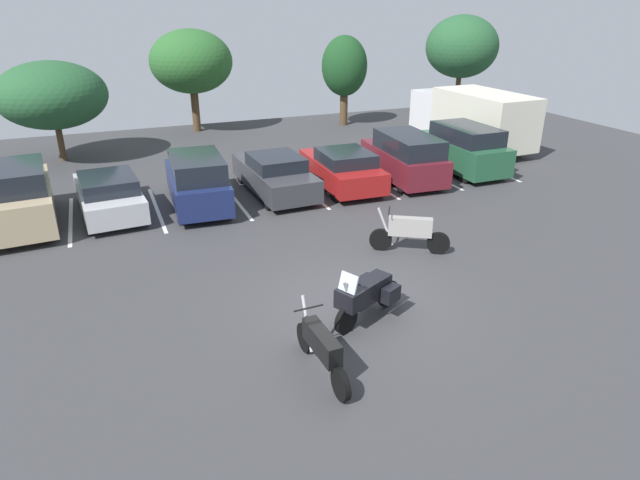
{
  "coord_description": "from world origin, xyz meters",
  "views": [
    {
      "loc": [
        -4.99,
        -10.08,
        6.59
      ],
      "look_at": [
        -0.19,
        1.64,
        1.03
      ],
      "focal_mm": 30.66,
      "sensor_mm": 36.0,
      "label": 1
    }
  ],
  "objects_px": {
    "car_green": "(462,148)",
    "motorcycle_touring": "(366,294)",
    "motorcycle_third": "(321,348)",
    "car_silver": "(109,194)",
    "car_red": "(342,168)",
    "motorcycle_second": "(409,232)",
    "box_truck": "(472,117)",
    "car_navy": "(197,181)",
    "car_tan": "(18,197)",
    "car_charcoal": "(275,174)",
    "car_maroon": "(405,157)"
  },
  "relations": [
    {
      "from": "car_navy",
      "to": "car_tan",
      "type": "bearing_deg",
      "value": 176.76
    },
    {
      "from": "motorcycle_second",
      "to": "car_red",
      "type": "distance_m",
      "value": 6.19
    },
    {
      "from": "car_tan",
      "to": "car_green",
      "type": "height_order",
      "value": "car_tan"
    },
    {
      "from": "car_silver",
      "to": "car_green",
      "type": "relative_size",
      "value": 0.99
    },
    {
      "from": "motorcycle_second",
      "to": "car_green",
      "type": "distance_m",
      "value": 8.81
    },
    {
      "from": "car_maroon",
      "to": "car_green",
      "type": "relative_size",
      "value": 1.02
    },
    {
      "from": "car_navy",
      "to": "car_charcoal",
      "type": "height_order",
      "value": "car_navy"
    },
    {
      "from": "motorcycle_touring",
      "to": "motorcycle_third",
      "type": "distance_m",
      "value": 2.13
    },
    {
      "from": "car_navy",
      "to": "motorcycle_touring",
      "type": "bearing_deg",
      "value": -76.96
    },
    {
      "from": "car_tan",
      "to": "car_silver",
      "type": "xyz_separation_m",
      "value": [
        2.63,
        0.12,
        -0.3
      ]
    },
    {
      "from": "motorcycle_touring",
      "to": "motorcycle_third",
      "type": "xyz_separation_m",
      "value": [
        -1.63,
        -1.37,
        -0.09
      ]
    },
    {
      "from": "box_truck",
      "to": "car_silver",
      "type": "bearing_deg",
      "value": -169.55
    },
    {
      "from": "car_red",
      "to": "motorcycle_second",
      "type": "bearing_deg",
      "value": -96.61
    },
    {
      "from": "car_maroon",
      "to": "box_truck",
      "type": "relative_size",
      "value": 0.66
    },
    {
      "from": "motorcycle_third",
      "to": "car_silver",
      "type": "height_order",
      "value": "car_silver"
    },
    {
      "from": "motorcycle_third",
      "to": "car_green",
      "type": "height_order",
      "value": "car_green"
    },
    {
      "from": "motorcycle_third",
      "to": "car_navy",
      "type": "relative_size",
      "value": 0.5
    },
    {
      "from": "car_charcoal",
      "to": "car_green",
      "type": "relative_size",
      "value": 1.07
    },
    {
      "from": "motorcycle_touring",
      "to": "motorcycle_second",
      "type": "height_order",
      "value": "motorcycle_touring"
    },
    {
      "from": "box_truck",
      "to": "motorcycle_third",
      "type": "bearing_deg",
      "value": -134.57
    },
    {
      "from": "motorcycle_touring",
      "to": "car_silver",
      "type": "bearing_deg",
      "value": 118.0
    },
    {
      "from": "motorcycle_second",
      "to": "car_red",
      "type": "height_order",
      "value": "car_red"
    },
    {
      "from": "motorcycle_touring",
      "to": "car_tan",
      "type": "bearing_deg",
      "value": 129.62
    },
    {
      "from": "car_navy",
      "to": "car_green",
      "type": "distance_m",
      "value": 11.04
    },
    {
      "from": "car_tan",
      "to": "car_navy",
      "type": "height_order",
      "value": "car_tan"
    },
    {
      "from": "motorcycle_touring",
      "to": "car_tan",
      "type": "xyz_separation_m",
      "value": [
        -7.53,
        9.1,
        0.33
      ]
    },
    {
      "from": "car_navy",
      "to": "car_red",
      "type": "distance_m",
      "value": 5.53
    },
    {
      "from": "motorcycle_third",
      "to": "car_silver",
      "type": "distance_m",
      "value": 11.08
    },
    {
      "from": "car_green",
      "to": "motorcycle_touring",
      "type": "bearing_deg",
      "value": -134.88
    },
    {
      "from": "motorcycle_touring",
      "to": "car_tan",
      "type": "distance_m",
      "value": 11.82
    },
    {
      "from": "motorcycle_second",
      "to": "car_navy",
      "type": "bearing_deg",
      "value": 128.83
    },
    {
      "from": "car_navy",
      "to": "box_truck",
      "type": "relative_size",
      "value": 0.64
    },
    {
      "from": "car_charcoal",
      "to": "car_maroon",
      "type": "relative_size",
      "value": 1.05
    },
    {
      "from": "car_red",
      "to": "car_green",
      "type": "bearing_deg",
      "value": 0.81
    },
    {
      "from": "car_navy",
      "to": "car_green",
      "type": "bearing_deg",
      "value": 1.28
    },
    {
      "from": "motorcycle_second",
      "to": "car_silver",
      "type": "relative_size",
      "value": 0.45
    },
    {
      "from": "motorcycle_second",
      "to": "car_tan",
      "type": "xyz_separation_m",
      "value": [
        -10.31,
        6.29,
        0.38
      ]
    },
    {
      "from": "car_tan",
      "to": "car_silver",
      "type": "distance_m",
      "value": 2.65
    },
    {
      "from": "motorcycle_touring",
      "to": "motorcycle_third",
      "type": "bearing_deg",
      "value": -139.98
    },
    {
      "from": "motorcycle_second",
      "to": "car_tan",
      "type": "distance_m",
      "value": 12.09
    },
    {
      "from": "motorcycle_touring",
      "to": "car_maroon",
      "type": "distance_m",
      "value": 10.73
    },
    {
      "from": "motorcycle_touring",
      "to": "car_navy",
      "type": "height_order",
      "value": "car_navy"
    },
    {
      "from": "motorcycle_touring",
      "to": "car_tan",
      "type": "relative_size",
      "value": 0.42
    },
    {
      "from": "motorcycle_second",
      "to": "car_maroon",
      "type": "relative_size",
      "value": 0.43
    },
    {
      "from": "motorcycle_third",
      "to": "car_charcoal",
      "type": "relative_size",
      "value": 0.47
    },
    {
      "from": "box_truck",
      "to": "car_charcoal",
      "type": "bearing_deg",
      "value": -164.41
    },
    {
      "from": "box_truck",
      "to": "car_maroon",
      "type": "bearing_deg",
      "value": -148.55
    },
    {
      "from": "car_silver",
      "to": "box_truck",
      "type": "bearing_deg",
      "value": 10.45
    },
    {
      "from": "motorcycle_touring",
      "to": "car_silver",
      "type": "relative_size",
      "value": 0.45
    },
    {
      "from": "car_tan",
      "to": "car_charcoal",
      "type": "bearing_deg",
      "value": 1.04
    }
  ]
}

